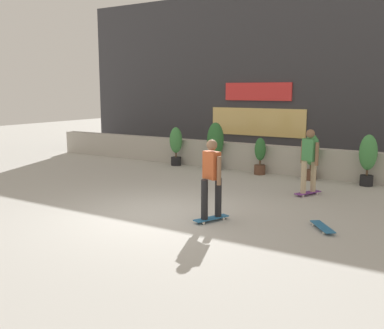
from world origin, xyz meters
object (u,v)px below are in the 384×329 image
potted_plant_1 (215,142)px  potted_plant_3 (311,154)px  potted_plant_2 (260,155)px  skater_by_wall_left (212,176)px  skateboard_near_camera (323,227)px  potted_plant_0 (176,144)px  potted_plant_4 (368,156)px  skater_far_left (309,159)px

potted_plant_1 → potted_plant_3: potted_plant_1 is taller
potted_plant_2 → skater_by_wall_left: size_ratio=0.69×
potted_plant_2 → skater_by_wall_left: 5.42m
potted_plant_1 → potted_plant_3: bearing=0.0°
potted_plant_1 → skateboard_near_camera: (4.92, -4.64, -0.88)m
potted_plant_0 → potted_plant_4: 6.46m
skateboard_near_camera → skater_far_left: bearing=112.7°
potted_plant_2 → skateboard_near_camera: bearing=-54.6°
skater_far_left → skater_by_wall_left: same height
skater_by_wall_left → skateboard_near_camera: size_ratio=2.25×
potted_plant_1 → skater_by_wall_left: skater_by_wall_left is taller
skater_far_left → potted_plant_4: bearing=61.8°
skateboard_near_camera → potted_plant_2: bearing=125.4°
potted_plant_0 → potted_plant_1: potted_plant_1 is taller
potted_plant_4 → potted_plant_2: bearing=180.0°
potted_plant_3 → potted_plant_4: potted_plant_4 is taller
skater_by_wall_left → potted_plant_0: bearing=129.9°
potted_plant_1 → skater_by_wall_left: (2.81, -5.28, 0.00)m
potted_plant_4 → skater_far_left: skater_far_left is taller
potted_plant_0 → skater_far_left: bearing=-20.1°
potted_plant_0 → skater_by_wall_left: (4.41, -5.28, 0.17)m
potted_plant_1 → skateboard_near_camera: 6.82m
potted_plant_4 → skater_by_wall_left: bearing=-111.2°
potted_plant_4 → skater_by_wall_left: 5.67m
skateboard_near_camera → potted_plant_3: bearing=109.7°
skater_far_left → skater_by_wall_left: size_ratio=1.00×
potted_plant_3 → skater_by_wall_left: skater_by_wall_left is taller
potted_plant_2 → potted_plant_4: bearing=-0.0°
potted_plant_4 → skater_by_wall_left: (-2.05, -5.28, 0.10)m
potted_plant_0 → skater_by_wall_left: skater_by_wall_left is taller
potted_plant_0 → skater_by_wall_left: size_ratio=0.81×
potted_plant_1 → skater_by_wall_left: bearing=-62.0°
potted_plant_0 → potted_plant_2: potted_plant_0 is taller
skater_far_left → skateboard_near_camera: bearing=-67.3°
potted_plant_3 → potted_plant_0: bearing=180.0°
skater_by_wall_left → skateboard_near_camera: bearing=16.8°
potted_plant_2 → skater_far_left: skater_far_left is taller
potted_plant_2 → potted_plant_3: potted_plant_3 is taller
potted_plant_3 → potted_plant_4: (1.60, 0.00, 0.05)m
potted_plant_4 → skater_far_left: (-1.06, -1.97, 0.10)m
potted_plant_0 → potted_plant_3: bearing=-0.0°
potted_plant_2 → potted_plant_4: 3.25m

